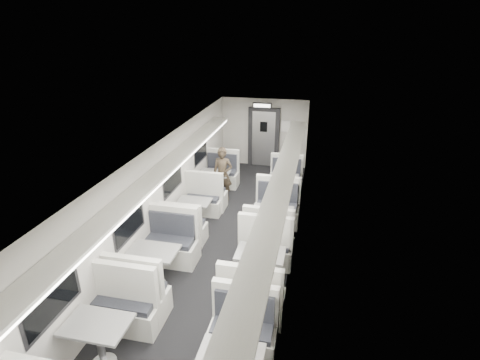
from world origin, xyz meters
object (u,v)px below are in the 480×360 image
at_px(booth_right_b, 272,225).
at_px(exit_sign, 262,105).
at_px(booth_left_d, 100,344).
at_px(booth_right_c, 260,269).
at_px(passenger, 223,175).
at_px(booth_left_b, 195,213).
at_px(vestibule_door, 264,138).
at_px(booth_left_a, 214,184).
at_px(booth_left_c, 154,267).
at_px(booth_right_a, 283,187).

distance_m(booth_right_b, exit_sign, 4.94).
relative_size(booth_left_d, booth_right_b, 1.00).
height_order(booth_left_d, booth_right_c, booth_left_d).
bearing_deg(booth_left_d, passenger, 87.03).
relative_size(booth_left_b, passenger, 1.27).
height_order(booth_left_d, booth_right_b, booth_right_b).
height_order(booth_right_b, passenger, passenger).
bearing_deg(vestibule_door, booth_left_a, -109.38).
relative_size(booth_left_c, booth_right_b, 1.00).
bearing_deg(passenger, booth_right_a, 15.18).
bearing_deg(booth_left_a, exit_sign, 67.00).
bearing_deg(booth_left_c, booth_right_c, 11.12).
bearing_deg(vestibule_door, booth_right_a, -69.00).
bearing_deg(booth_right_a, booth_left_b, -134.13).
bearing_deg(booth_left_b, booth_right_b, -8.20).
distance_m(booth_left_b, booth_right_c, 2.83).
relative_size(booth_right_a, passenger, 1.27).
bearing_deg(booth_left_a, booth_right_c, -62.37).
height_order(booth_left_d, booth_right_a, booth_left_d).
distance_m(booth_left_a, booth_left_d, 6.12).
bearing_deg(exit_sign, booth_right_c, -80.80).
xyz_separation_m(booth_left_a, booth_left_b, (0.00, -1.82, -0.03)).
bearing_deg(booth_left_a, booth_left_d, -90.00).
height_order(booth_right_c, passenger, passenger).
distance_m(booth_right_b, passenger, 2.58).
height_order(booth_right_b, vestibule_door, vestibule_door).
height_order(booth_right_a, exit_sign, exit_sign).
bearing_deg(booth_left_d, booth_left_a, 90.00).
xyz_separation_m(booth_right_a, exit_sign, (-1.00, 2.12, 1.92)).
relative_size(passenger, exit_sign, 2.55).
xyz_separation_m(booth_right_a, passenger, (-1.69, -0.44, 0.43)).
height_order(booth_right_b, exit_sign, exit_sign).
height_order(booth_left_b, booth_right_b, booth_right_b).
xyz_separation_m(booth_right_c, passenger, (-1.69, 3.62, 0.39)).
bearing_deg(booth_right_b, booth_right_c, -90.00).
height_order(passenger, vestibule_door, vestibule_door).
bearing_deg(booth_left_c, passenger, 85.62).
bearing_deg(passenger, booth_left_d, -92.27).
xyz_separation_m(booth_right_a, booth_right_b, (0.00, -2.35, 0.05)).
xyz_separation_m(booth_right_c, vestibule_door, (-1.00, 6.66, 0.64)).
bearing_deg(passenger, vestibule_door, 77.88).
distance_m(booth_left_a, booth_right_c, 4.31).
bearing_deg(booth_right_a, booth_right_c, -90.00).
bearing_deg(booth_left_d, booth_left_b, 90.00).
height_order(booth_right_a, passenger, passenger).
height_order(booth_left_a, passenger, passenger).
distance_m(booth_left_a, booth_left_c, 4.21).
distance_m(booth_left_a, vestibule_door, 3.08).
xyz_separation_m(booth_left_a, vestibule_door, (1.00, 2.84, 0.65)).
xyz_separation_m(booth_left_a, booth_left_d, (0.00, -6.12, 0.02)).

